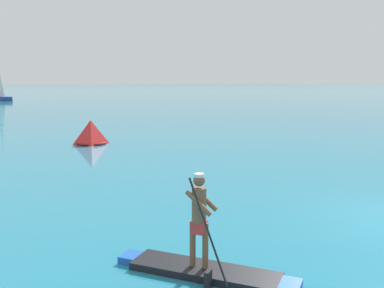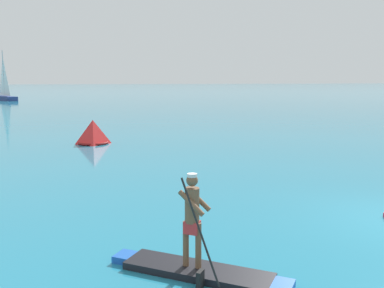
% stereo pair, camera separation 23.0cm
% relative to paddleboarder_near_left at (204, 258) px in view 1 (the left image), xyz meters
% --- Properties ---
extents(paddleboarder_near_left, '(3.10, 2.27, 1.90)m').
position_rel_paddleboarder_near_left_xyz_m(paddleboarder_near_left, '(0.00, 0.00, 0.00)').
color(paddleboarder_near_left, black).
rests_on(paddleboarder_near_left, ground).
extents(race_marker_buoy, '(1.62, 1.62, 1.28)m').
position_rel_paddleboarder_near_left_xyz_m(race_marker_buoy, '(-2.64, 16.30, 0.25)').
color(race_marker_buoy, red).
rests_on(race_marker_buoy, ground).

